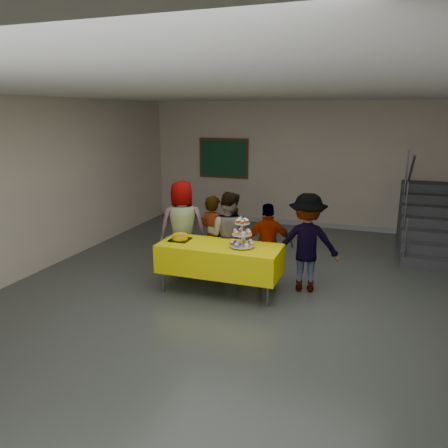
% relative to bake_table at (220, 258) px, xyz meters
% --- Properties ---
extents(room_shell, '(10.00, 10.04, 3.02)m').
position_rel_bake_table_xyz_m(room_shell, '(0.67, -0.44, 1.57)').
color(room_shell, '#4C514C').
rests_on(room_shell, ground).
extents(bake_table, '(1.88, 0.78, 0.77)m').
position_rel_bake_table_xyz_m(bake_table, '(0.00, 0.00, 0.00)').
color(bake_table, '#595960').
rests_on(bake_table, ground).
extents(cupcake_stand, '(0.38, 0.38, 0.44)m').
position_rel_bake_table_xyz_m(cupcake_stand, '(0.36, -0.00, 0.40)').
color(cupcake_stand, silver).
rests_on(cupcake_stand, bake_table).
extents(bear_cake, '(0.32, 0.36, 0.12)m').
position_rel_bake_table_xyz_m(bear_cake, '(-0.68, 0.03, 0.27)').
color(bear_cake, black).
rests_on(bear_cake, bake_table).
extents(schoolchild_a, '(0.94, 0.79, 1.63)m').
position_rel_bake_table_xyz_m(schoolchild_a, '(-0.90, 0.61, 0.26)').
color(schoolchild_a, slate).
rests_on(schoolchild_a, ground).
extents(schoolchild_b, '(0.60, 0.50, 1.41)m').
position_rel_bake_table_xyz_m(schoolchild_b, '(-0.33, 0.60, 0.15)').
color(schoolchild_b, slate).
rests_on(schoolchild_b, ground).
extents(schoolchild_c, '(0.75, 0.60, 1.49)m').
position_rel_bake_table_xyz_m(schoolchild_c, '(-0.06, 0.59, 0.19)').
color(schoolchild_c, slate).
rests_on(schoolchild_c, ground).
extents(schoolchild_d, '(0.86, 0.59, 1.36)m').
position_rel_bake_table_xyz_m(schoolchild_d, '(0.64, 0.51, 0.12)').
color(schoolchild_d, slate).
rests_on(schoolchild_d, ground).
extents(schoolchild_e, '(1.08, 0.73, 1.55)m').
position_rel_bake_table_xyz_m(schoolchild_e, '(1.24, 0.53, 0.22)').
color(schoolchild_e, slate).
rests_on(schoolchild_e, ground).
extents(staircase, '(1.30, 2.40, 2.04)m').
position_rel_bake_table_xyz_m(staircase, '(3.36, 3.67, -0.07)').
color(staircase, '#424447').
rests_on(staircase, ground).
extents(noticeboard, '(1.30, 0.05, 1.00)m').
position_rel_bake_table_xyz_m(noticeboard, '(-1.53, 4.51, 1.04)').
color(noticeboard, '#472B16').
rests_on(noticeboard, ground).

